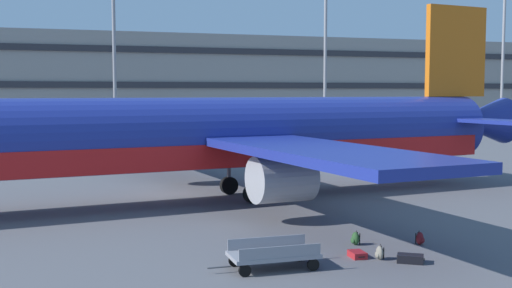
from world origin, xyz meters
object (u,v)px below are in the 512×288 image
(backpack_orange, at_px, (379,253))
(backpack_large, at_px, (420,239))
(suitcase_black, at_px, (357,254))
(backpack_teal, at_px, (355,239))
(suitcase_purple, at_px, (410,259))
(baggage_cart, at_px, (273,255))
(airliner, at_px, (225,136))

(backpack_orange, bearing_deg, backpack_large, 29.41)
(suitcase_black, xyz_separation_m, backpack_teal, (0.69, 1.51, 0.12))
(suitcase_black, relative_size, backpack_large, 1.37)
(suitcase_purple, distance_m, baggage_cart, 4.28)
(backpack_teal, bearing_deg, suitcase_purple, -76.88)
(backpack_large, xyz_separation_m, baggage_cart, (-5.76, -1.22, 0.21))
(backpack_orange, relative_size, backpack_large, 0.99)
(suitcase_purple, xyz_separation_m, backpack_orange, (-0.73, 0.60, 0.09))
(backpack_teal, height_order, baggage_cart, baggage_cart)
(backpack_teal, height_order, backpack_large, backpack_teal)
(backpack_orange, bearing_deg, airliner, 98.19)
(backpack_large, bearing_deg, airliner, 110.36)
(airliner, height_order, suitcase_purple, airliner)
(suitcase_black, xyz_separation_m, baggage_cart, (-2.94, -0.36, 0.32))
(airliner, bearing_deg, suitcase_purple, -78.97)
(baggage_cart, bearing_deg, suitcase_black, 7.03)
(suitcase_black, bearing_deg, airliner, 95.83)
(airliner, xyz_separation_m, backpack_orange, (1.74, -12.08, -2.87))
(suitcase_purple, bearing_deg, backpack_teal, 103.12)
(suitcase_purple, distance_m, backpack_teal, 2.61)
(suitcase_black, distance_m, backpack_orange, 0.70)
(backpack_orange, xyz_separation_m, backpack_large, (2.27, 1.28, 0.00))
(airliner, distance_m, baggage_cart, 12.43)
(suitcase_purple, relative_size, backpack_orange, 1.89)
(suitcase_black, bearing_deg, backpack_large, 16.92)
(backpack_orange, distance_m, baggage_cart, 3.50)
(backpack_teal, bearing_deg, suitcase_black, -114.50)
(backpack_orange, xyz_separation_m, baggage_cart, (-3.49, 0.06, 0.22))
(backpack_large, height_order, baggage_cart, baggage_cart)
(backpack_teal, xyz_separation_m, backpack_large, (2.13, -0.66, -0.00))
(baggage_cart, bearing_deg, backpack_large, 11.96)
(airliner, bearing_deg, suitcase_black, -84.17)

